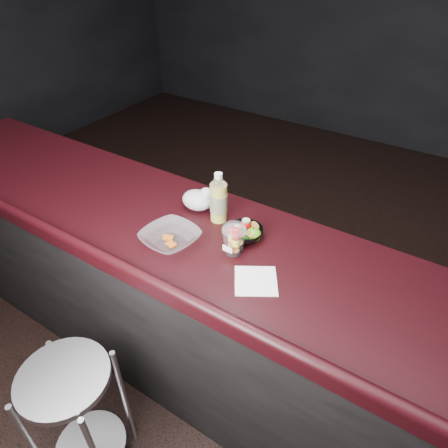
{
  "coord_description": "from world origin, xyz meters",
  "views": [
    {
      "loc": [
        0.75,
        -0.81,
        2.11
      ],
      "look_at": [
        0.02,
        0.33,
        1.1
      ],
      "focal_mm": 32.0,
      "sensor_mm": 36.0,
      "label": 1
    }
  ],
  "objects": [
    {
      "name": "green_apple",
      "position": [
        0.13,
        0.38,
        1.05
      ],
      "size": [
        0.07,
        0.07,
        0.07
      ],
      "color": "#46860F",
      "rests_on": "counter"
    },
    {
      "name": "paper_napkin",
      "position": [
        0.26,
        0.17,
        1.02
      ],
      "size": [
        0.22,
        0.22,
        0.0
      ],
      "primitive_type": "cube",
      "rotation": [
        0.0,
        0.0,
        0.55
      ],
      "color": "white",
      "rests_on": "counter"
    },
    {
      "name": "room_shell",
      "position": [
        0.0,
        0.0,
        1.83
      ],
      "size": [
        8.0,
        8.0,
        8.0
      ],
      "color": "black",
      "rests_on": "ground"
    },
    {
      "name": "fruit_cup",
      "position": [
        0.1,
        0.28,
        1.09
      ],
      "size": [
        0.1,
        0.1,
        0.15
      ],
      "color": "white",
      "rests_on": "counter"
    },
    {
      "name": "plastic_bag",
      "position": [
        -0.21,
        0.46,
        1.07
      ],
      "size": [
        0.15,
        0.12,
        0.11
      ],
      "color": "silver",
      "rests_on": "counter"
    },
    {
      "name": "ground",
      "position": [
        0.0,
        0.0,
        0.0
      ],
      "size": [
        8.0,
        8.0,
        0.0
      ],
      "primitive_type": "plane",
      "color": "black",
      "rests_on": "ground"
    },
    {
      "name": "snack_bowl",
      "position": [
        0.09,
        0.38,
        1.05
      ],
      "size": [
        0.17,
        0.17,
        0.09
      ],
      "rotation": [
        0.0,
        0.0,
        0.11
      ],
      "color": "black",
      "rests_on": "counter"
    },
    {
      "name": "stool_left",
      "position": [
        -0.24,
        -0.41,
        0.53
      ],
      "size": [
        0.47,
        0.47,
        0.73
      ],
      "rotation": [
        0.0,
        0.0,
        0.4
      ],
      "color": "silver",
      "rests_on": "ground"
    },
    {
      "name": "takeout_bowl",
      "position": [
        -0.16,
        0.18,
        1.05
      ],
      "size": [
        0.27,
        0.27,
        0.06
      ],
      "rotation": [
        0.0,
        0.0,
        -0.15
      ],
      "color": "silver",
      "rests_on": "counter"
    },
    {
      "name": "lemonade_bottle",
      "position": [
        -0.08,
        0.44,
        1.12
      ],
      "size": [
        0.08,
        0.08,
        0.24
      ],
      "color": "gold",
      "rests_on": "counter"
    },
    {
      "name": "counter",
      "position": [
        0.0,
        0.3,
        0.51
      ],
      "size": [
        4.06,
        0.71,
        1.02
      ],
      "color": "black",
      "rests_on": "ground"
    }
  ]
}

